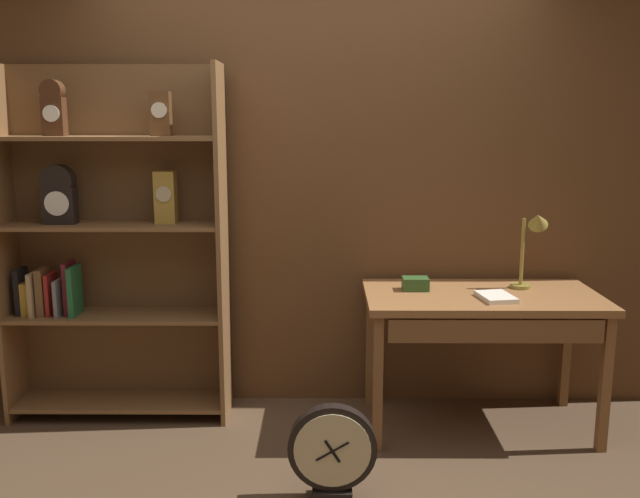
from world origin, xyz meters
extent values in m
cube|color=brown|center=(0.00, 1.34, 1.30)|extent=(4.80, 0.05, 2.60)
cube|color=brown|center=(-1.73, 1.08, 1.00)|extent=(0.02, 0.32, 2.00)
cube|color=brown|center=(-0.52, 1.08, 1.00)|extent=(0.02, 0.32, 2.00)
cube|color=brown|center=(-1.12, 1.23, 1.00)|extent=(1.24, 0.01, 2.00)
cube|color=brown|center=(-1.12, 1.08, 0.08)|extent=(1.19, 0.31, 0.02)
cube|color=brown|center=(-1.12, 1.08, 0.60)|extent=(1.19, 0.31, 0.02)
cube|color=brown|center=(-1.12, 1.08, 1.12)|extent=(1.19, 0.31, 0.02)
cube|color=brown|center=(-1.12, 1.08, 1.60)|extent=(1.19, 0.31, 0.02)
cube|color=#472816|center=(-1.41, 1.09, 1.71)|extent=(0.12, 0.08, 0.21)
cylinder|color=#472816|center=(-1.41, 1.09, 1.85)|extent=(0.12, 0.08, 0.12)
cylinder|color=white|center=(-1.41, 1.05, 1.73)|extent=(0.09, 0.01, 0.09)
cube|color=black|center=(-1.40, 1.07, 1.23)|extent=(0.18, 0.08, 0.20)
cylinder|color=black|center=(-1.40, 1.07, 1.37)|extent=(0.18, 0.08, 0.18)
cylinder|color=white|center=(-1.40, 1.02, 1.25)|extent=(0.13, 0.01, 0.13)
cube|color=brown|center=(-0.83, 1.07, 1.73)|extent=(0.11, 0.08, 0.24)
cylinder|color=silver|center=(-0.83, 1.03, 1.74)|extent=(0.08, 0.01, 0.08)
cube|color=#B28C38|center=(-0.83, 1.10, 1.27)|extent=(0.11, 0.10, 0.29)
cylinder|color=#C6B78C|center=(-0.83, 1.05, 1.30)|extent=(0.09, 0.01, 0.09)
cube|color=black|center=(-1.67, 1.09, 0.74)|extent=(0.03, 0.14, 0.26)
cube|color=#B78C2D|center=(-1.63, 1.07, 0.70)|extent=(0.04, 0.12, 0.19)
cube|color=tan|center=(-1.58, 1.06, 0.73)|extent=(0.02, 0.16, 0.25)
cube|color=brown|center=(-1.54, 1.07, 0.74)|extent=(0.04, 0.14, 0.26)
cube|color=maroon|center=(-1.49, 1.08, 0.73)|extent=(0.02, 0.16, 0.23)
cube|color=slate|center=(-1.44, 1.06, 0.71)|extent=(0.02, 0.17, 0.21)
cube|color=maroon|center=(-1.39, 1.10, 0.76)|extent=(0.03, 0.16, 0.30)
cube|color=#236638|center=(-1.35, 1.06, 0.75)|extent=(0.03, 0.17, 0.28)
cube|color=brown|center=(0.91, 0.94, 0.75)|extent=(1.27, 0.68, 0.04)
cube|color=brown|center=(0.33, 0.65, 0.36)|extent=(0.05, 0.05, 0.73)
cube|color=brown|center=(1.49, 0.65, 0.36)|extent=(0.05, 0.05, 0.73)
cube|color=brown|center=(0.33, 1.23, 0.36)|extent=(0.05, 0.05, 0.73)
cube|color=brown|center=(1.49, 1.23, 0.36)|extent=(0.05, 0.05, 0.73)
cube|color=brown|center=(0.91, 0.62, 0.66)|extent=(1.08, 0.03, 0.12)
cylinder|color=olive|center=(1.15, 1.07, 0.78)|extent=(0.12, 0.12, 0.02)
cylinder|color=olive|center=(1.15, 1.07, 0.98)|extent=(0.02, 0.02, 0.37)
cone|color=olive|center=(1.21, 1.02, 1.16)|extent=(0.15, 0.16, 0.13)
cube|color=#2D5123|center=(0.55, 1.01, 0.80)|extent=(0.14, 0.11, 0.07)
cube|color=silver|center=(0.95, 0.82, 0.78)|extent=(0.19, 0.24, 0.02)
cube|color=black|center=(0.09, 0.20, 0.02)|extent=(0.18, 0.11, 0.04)
cylinder|color=black|center=(0.09, 0.20, 0.24)|extent=(0.40, 0.06, 0.40)
cylinder|color=#C6B78C|center=(0.09, 0.16, 0.24)|extent=(0.35, 0.01, 0.35)
cube|color=black|center=(0.09, 0.16, 0.24)|extent=(0.07, 0.01, 0.11)
cube|color=black|center=(0.09, 0.16, 0.24)|extent=(0.15, 0.01, 0.09)
camera|label=1|loc=(0.05, -2.68, 1.71)|focal=38.60mm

